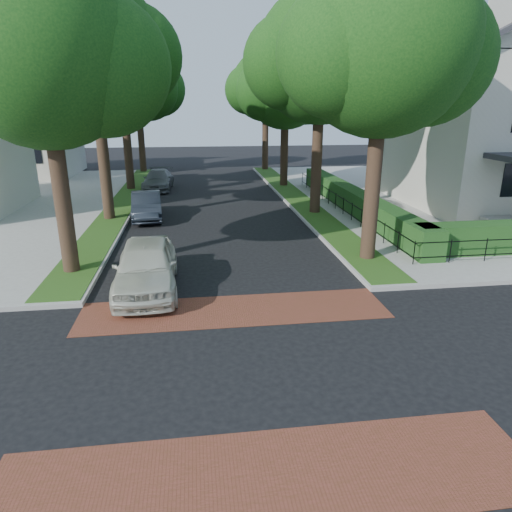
% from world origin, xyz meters
% --- Properties ---
extents(ground, '(120.00, 120.00, 0.00)m').
position_xyz_m(ground, '(0.00, 0.00, 0.00)').
color(ground, black).
rests_on(ground, ground).
extents(sidewalk_ne, '(30.00, 30.00, 0.15)m').
position_xyz_m(sidewalk_ne, '(19.50, 19.00, 0.07)').
color(sidewalk_ne, gray).
rests_on(sidewalk_ne, ground).
extents(crosswalk_far, '(9.00, 2.20, 0.01)m').
position_xyz_m(crosswalk_far, '(0.00, 3.20, 0.01)').
color(crosswalk_far, brown).
rests_on(crosswalk_far, ground).
extents(crosswalk_near, '(9.00, 2.20, 0.01)m').
position_xyz_m(crosswalk_near, '(0.00, -3.20, 0.01)').
color(crosswalk_near, brown).
rests_on(crosswalk_near, ground).
extents(grass_strip_ne, '(1.60, 29.80, 0.02)m').
position_xyz_m(grass_strip_ne, '(5.40, 19.10, 0.16)').
color(grass_strip_ne, '#254D16').
rests_on(grass_strip_ne, sidewalk_ne).
extents(grass_strip_nw, '(1.60, 29.80, 0.02)m').
position_xyz_m(grass_strip_nw, '(-5.40, 19.10, 0.16)').
color(grass_strip_nw, '#254D16').
rests_on(grass_strip_nw, sidewalk_nw).
extents(tree_right_near, '(7.75, 6.67, 10.66)m').
position_xyz_m(tree_right_near, '(5.60, 7.24, 7.63)').
color(tree_right_near, black).
rests_on(tree_right_near, sidewalk_ne).
extents(tree_right_mid, '(8.25, 7.09, 11.22)m').
position_xyz_m(tree_right_mid, '(5.61, 15.25, 7.99)').
color(tree_right_mid, black).
rests_on(tree_right_mid, sidewalk_ne).
extents(tree_right_far, '(7.25, 6.23, 9.74)m').
position_xyz_m(tree_right_far, '(5.60, 24.22, 6.91)').
color(tree_right_far, black).
rests_on(tree_right_far, sidewalk_ne).
extents(tree_right_back, '(7.50, 6.45, 10.20)m').
position_xyz_m(tree_right_back, '(5.60, 33.23, 7.27)').
color(tree_right_back, black).
rests_on(tree_right_back, sidewalk_ne).
extents(tree_left_near, '(7.50, 6.45, 10.20)m').
position_xyz_m(tree_left_near, '(-5.40, 7.23, 7.27)').
color(tree_left_near, black).
rests_on(tree_left_near, sidewalk_nw).
extents(tree_left_mid, '(8.00, 6.88, 11.48)m').
position_xyz_m(tree_left_mid, '(-5.39, 15.24, 8.34)').
color(tree_left_mid, black).
rests_on(tree_left_mid, sidewalk_nw).
extents(tree_left_far, '(7.00, 6.02, 9.86)m').
position_xyz_m(tree_left_far, '(-5.40, 24.22, 7.12)').
color(tree_left_far, black).
rests_on(tree_left_far, sidewalk_nw).
extents(tree_left_back, '(7.75, 6.66, 10.44)m').
position_xyz_m(tree_left_back, '(-5.40, 33.24, 7.41)').
color(tree_left_back, black).
rests_on(tree_left_back, sidewalk_nw).
extents(hedge_main_road, '(1.00, 18.00, 1.20)m').
position_xyz_m(hedge_main_road, '(7.70, 15.00, 0.75)').
color(hedge_main_road, '#224417').
rests_on(hedge_main_road, sidewalk_ne).
extents(fence_main_road, '(0.06, 18.00, 0.90)m').
position_xyz_m(fence_main_road, '(6.90, 15.00, 0.60)').
color(fence_main_road, black).
rests_on(fence_main_road, sidewalk_ne).
extents(house_left_far, '(10.00, 9.00, 10.14)m').
position_xyz_m(house_left_far, '(-15.49, 31.99, 5.04)').
color(house_left_far, beige).
rests_on(house_left_far, sidewalk_nw).
extents(parked_car_front, '(2.13, 4.93, 1.66)m').
position_xyz_m(parked_car_front, '(-2.69, 5.18, 0.83)').
color(parked_car_front, beige).
rests_on(parked_car_front, ground).
extents(parked_car_middle, '(1.88, 4.38, 1.40)m').
position_xyz_m(parked_car_middle, '(-3.60, 15.29, 0.70)').
color(parked_car_middle, '#1C222B').
rests_on(parked_car_middle, ground).
extents(parked_car_rear, '(2.13, 4.80, 1.37)m').
position_xyz_m(parked_car_rear, '(-3.60, 24.28, 0.68)').
color(parked_car_rear, slate).
rests_on(parked_car_rear, ground).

